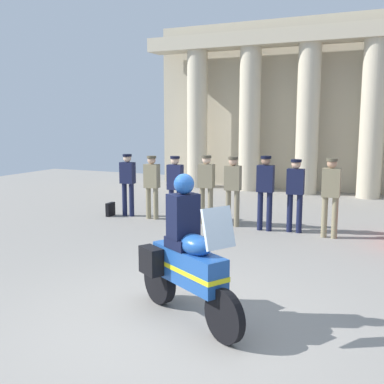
{
  "coord_description": "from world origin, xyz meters",
  "views": [
    {
      "loc": [
        2.53,
        -4.98,
        2.56
      ],
      "look_at": [
        -1.0,
        2.76,
        1.24
      ],
      "focal_mm": 43.32,
      "sensor_mm": 36.0,
      "label": 1
    }
  ],
  "objects_px": {
    "officer_in_row_0": "(128,180)",
    "officer_in_row_1": "(152,182)",
    "motorcycle_with_rider": "(185,260)",
    "officer_in_row_5": "(265,187)",
    "officer_in_row_6": "(295,190)",
    "officer_in_row_7": "(331,191)",
    "officer_in_row_4": "(233,186)",
    "officer_in_row_3": "(206,184)",
    "officer_in_row_2": "(175,183)",
    "briefcase_on_ground": "(110,209)"
  },
  "relations": [
    {
      "from": "officer_in_row_2",
      "to": "officer_in_row_5",
      "type": "bearing_deg",
      "value": 177.62
    },
    {
      "from": "officer_in_row_0",
      "to": "briefcase_on_ground",
      "type": "bearing_deg",
      "value": 22.24
    },
    {
      "from": "officer_in_row_1",
      "to": "officer_in_row_6",
      "type": "xyz_separation_m",
      "value": [
        3.7,
        0.07,
        0.02
      ]
    },
    {
      "from": "motorcycle_with_rider",
      "to": "officer_in_row_6",
      "type": "bearing_deg",
      "value": 117.6
    },
    {
      "from": "officer_in_row_3",
      "to": "officer_in_row_6",
      "type": "bearing_deg",
      "value": 178.57
    },
    {
      "from": "officer_in_row_0",
      "to": "officer_in_row_5",
      "type": "height_order",
      "value": "officer_in_row_5"
    },
    {
      "from": "officer_in_row_5",
      "to": "motorcycle_with_rider",
      "type": "relative_size",
      "value": 0.92
    },
    {
      "from": "officer_in_row_0",
      "to": "officer_in_row_6",
      "type": "bearing_deg",
      "value": 177.68
    },
    {
      "from": "officer_in_row_3",
      "to": "officer_in_row_5",
      "type": "height_order",
      "value": "officer_in_row_5"
    },
    {
      "from": "officer_in_row_6",
      "to": "officer_in_row_7",
      "type": "bearing_deg",
      "value": 164.85
    },
    {
      "from": "officer_in_row_7",
      "to": "briefcase_on_ground",
      "type": "xyz_separation_m",
      "value": [
        -5.71,
        -0.03,
        -0.85
      ]
    },
    {
      "from": "officer_in_row_1",
      "to": "motorcycle_with_rider",
      "type": "bearing_deg",
      "value": 120.88
    },
    {
      "from": "officer_in_row_3",
      "to": "officer_in_row_7",
      "type": "xyz_separation_m",
      "value": [
        2.98,
        -0.14,
        0.02
      ]
    },
    {
      "from": "officer_in_row_7",
      "to": "officer_in_row_2",
      "type": "bearing_deg",
      "value": -3.53
    },
    {
      "from": "officer_in_row_1",
      "to": "motorcycle_with_rider",
      "type": "xyz_separation_m",
      "value": [
        3.43,
        -5.21,
        -0.18
      ]
    },
    {
      "from": "officer_in_row_4",
      "to": "officer_in_row_7",
      "type": "xyz_separation_m",
      "value": [
        2.31,
        -0.18,
        0.03
      ]
    },
    {
      "from": "officer_in_row_3",
      "to": "motorcycle_with_rider",
      "type": "relative_size",
      "value": 0.9
    },
    {
      "from": "officer_in_row_4",
      "to": "officer_in_row_5",
      "type": "relative_size",
      "value": 0.97
    },
    {
      "from": "officer_in_row_0",
      "to": "officer_in_row_1",
      "type": "bearing_deg",
      "value": 173.37
    },
    {
      "from": "officer_in_row_0",
      "to": "motorcycle_with_rider",
      "type": "bearing_deg",
      "value": 126.1
    },
    {
      "from": "officer_in_row_4",
      "to": "motorcycle_with_rider",
      "type": "bearing_deg",
      "value": 100.73
    },
    {
      "from": "motorcycle_with_rider",
      "to": "officer_in_row_0",
      "type": "bearing_deg",
      "value": 159.05
    },
    {
      "from": "officer_in_row_2",
      "to": "officer_in_row_4",
      "type": "xyz_separation_m",
      "value": [
        1.5,
        0.11,
        0.02
      ]
    },
    {
      "from": "officer_in_row_6",
      "to": "officer_in_row_7",
      "type": "height_order",
      "value": "officer_in_row_7"
    },
    {
      "from": "officer_in_row_4",
      "to": "officer_in_row_2",
      "type": "bearing_deg",
      "value": 1.66
    },
    {
      "from": "officer_in_row_6",
      "to": "officer_in_row_3",
      "type": "bearing_deg",
      "value": -1.43
    },
    {
      "from": "officer_in_row_1",
      "to": "officer_in_row_2",
      "type": "height_order",
      "value": "officer_in_row_2"
    },
    {
      "from": "officer_in_row_0",
      "to": "motorcycle_with_rider",
      "type": "xyz_separation_m",
      "value": [
        4.2,
        -5.27,
        -0.19
      ]
    },
    {
      "from": "officer_in_row_2",
      "to": "motorcycle_with_rider",
      "type": "xyz_separation_m",
      "value": [
        2.73,
        -5.17,
        -0.19
      ]
    },
    {
      "from": "officer_in_row_1",
      "to": "officer_in_row_7",
      "type": "relative_size",
      "value": 0.94
    },
    {
      "from": "officer_in_row_5",
      "to": "officer_in_row_6",
      "type": "distance_m",
      "value": 0.68
    },
    {
      "from": "officer_in_row_0",
      "to": "officer_in_row_7",
      "type": "height_order",
      "value": "officer_in_row_7"
    },
    {
      "from": "officer_in_row_7",
      "to": "motorcycle_with_rider",
      "type": "relative_size",
      "value": 0.92
    },
    {
      "from": "officer_in_row_3",
      "to": "officer_in_row_7",
      "type": "distance_m",
      "value": 2.99
    },
    {
      "from": "officer_in_row_4",
      "to": "officer_in_row_6",
      "type": "distance_m",
      "value": 1.5
    },
    {
      "from": "officer_in_row_1",
      "to": "officer_in_row_6",
      "type": "relative_size",
      "value": 0.98
    },
    {
      "from": "motorcycle_with_rider",
      "to": "officer_in_row_5",
      "type": "bearing_deg",
      "value": 124.96
    },
    {
      "from": "officer_in_row_2",
      "to": "officer_in_row_5",
      "type": "relative_size",
      "value": 0.95
    },
    {
      "from": "officer_in_row_1",
      "to": "officer_in_row_6",
      "type": "height_order",
      "value": "officer_in_row_6"
    },
    {
      "from": "officer_in_row_0",
      "to": "officer_in_row_3",
      "type": "xyz_separation_m",
      "value": [
        2.29,
        -0.03,
        0.03
      ]
    },
    {
      "from": "officer_in_row_3",
      "to": "officer_in_row_4",
      "type": "height_order",
      "value": "officer_in_row_3"
    },
    {
      "from": "officer_in_row_3",
      "to": "officer_in_row_4",
      "type": "xyz_separation_m",
      "value": [
        0.67,
        0.04,
        -0.01
      ]
    },
    {
      "from": "officer_in_row_6",
      "to": "briefcase_on_ground",
      "type": "distance_m",
      "value": 4.98
    },
    {
      "from": "officer_in_row_3",
      "to": "officer_in_row_7",
      "type": "bearing_deg",
      "value": 174.81
    },
    {
      "from": "officer_in_row_0",
      "to": "officer_in_row_4",
      "type": "relative_size",
      "value": 0.98
    },
    {
      "from": "officer_in_row_2",
      "to": "briefcase_on_ground",
      "type": "relative_size",
      "value": 4.63
    },
    {
      "from": "officer_in_row_3",
      "to": "motorcycle_with_rider",
      "type": "height_order",
      "value": "motorcycle_with_rider"
    },
    {
      "from": "officer_in_row_0",
      "to": "officer_in_row_7",
      "type": "relative_size",
      "value": 0.95
    },
    {
      "from": "officer_in_row_6",
      "to": "motorcycle_with_rider",
      "type": "xyz_separation_m",
      "value": [
        -0.27,
        -5.28,
        -0.2
      ]
    },
    {
      "from": "officer_in_row_5",
      "to": "briefcase_on_ground",
      "type": "bearing_deg",
      "value": -1.03
    }
  ]
}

